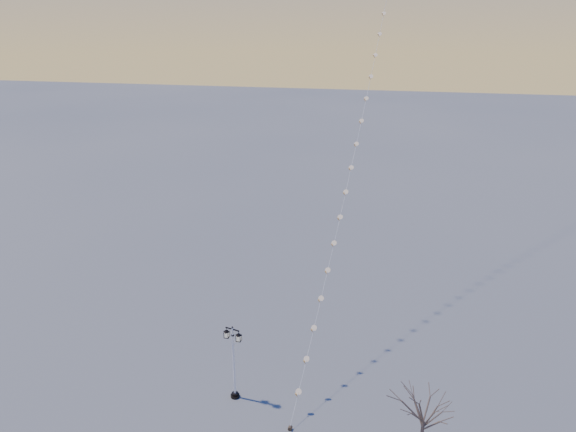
% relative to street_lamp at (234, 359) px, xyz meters
% --- Properties ---
extents(street_lamp, '(1.13, 0.58, 4.55)m').
position_rel_street_lamp_xyz_m(street_lamp, '(0.00, 0.00, 0.00)').
color(street_lamp, black).
rests_on(street_lamp, ground).
extents(bare_tree, '(2.34, 2.34, 3.88)m').
position_rel_street_lamp_xyz_m(bare_tree, '(10.10, -2.16, 0.18)').
color(bare_tree, brown).
rests_on(bare_tree, ground).
extents(kite_train, '(4.61, 42.27, 41.44)m').
position_rel_street_lamp_xyz_m(kite_train, '(5.59, 19.00, 18.12)').
color(kite_train, '#36281A').
rests_on(kite_train, ground).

